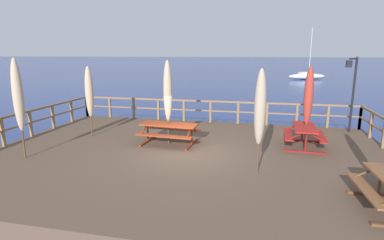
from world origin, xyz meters
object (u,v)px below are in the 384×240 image
patio_umbrella_short_back (260,108)px  patio_umbrella_tall_back_left (89,92)px  picnic_table_back_left (304,132)px  picnic_table_mid_centre (169,129)px  patio_umbrella_tall_front (168,91)px  sailboat_distant (307,76)px  patio_umbrella_short_mid (18,96)px  lamp_post_hooked (352,83)px  patio_umbrella_tall_mid_right (309,96)px

patio_umbrella_short_back → patio_umbrella_tall_back_left: bearing=159.1°
picnic_table_back_left → picnic_table_mid_centre: (-4.89, -0.67, 0.01)m
picnic_table_back_left → patio_umbrella_tall_front: bearing=-172.3°
sailboat_distant → picnic_table_back_left: bearing=-97.6°
patio_umbrella_short_mid → lamp_post_hooked: patio_umbrella_short_mid is taller
picnic_table_back_left → patio_umbrella_tall_mid_right: 1.30m
picnic_table_back_left → patio_umbrella_short_mid: bearing=-160.1°
picnic_table_mid_centre → patio_umbrella_tall_back_left: (-3.42, 0.34, 1.25)m
patio_umbrella_tall_back_left → patio_umbrella_short_mid: 3.03m
patio_umbrella_tall_front → lamp_post_hooked: (7.00, 3.26, 0.14)m
patio_umbrella_tall_mid_right → sailboat_distant: bearing=82.5°
patio_umbrella_short_back → lamp_post_hooked: bearing=56.1°
picnic_table_mid_centre → lamp_post_hooked: size_ratio=0.69×
picnic_table_mid_centre → patio_umbrella_short_mid: bearing=-147.8°
picnic_table_back_left → patio_umbrella_short_back: patio_umbrella_short_back is taller
patio_umbrella_tall_back_left → patio_umbrella_short_back: (6.71, -2.56, 0.07)m
picnic_table_mid_centre → patio_umbrella_tall_mid_right: patio_umbrella_tall_mid_right is taller
lamp_post_hooked → patio_umbrella_tall_back_left: bearing=-164.3°
picnic_table_back_left → sailboat_distant: size_ratio=0.24×
lamp_post_hooked → sailboat_distant: size_ratio=0.41×
patio_umbrella_short_back → sailboat_distant: 43.00m
patio_umbrella_tall_front → patio_umbrella_short_back: 4.00m
patio_umbrella_tall_mid_right → sailboat_distant: size_ratio=0.38×
picnic_table_back_left → patio_umbrella_short_back: (-1.60, -2.89, 1.33)m
picnic_table_mid_centre → patio_umbrella_tall_front: patio_umbrella_tall_front is taller
patio_umbrella_short_mid → patio_umbrella_tall_mid_right: bearing=20.3°
patio_umbrella_tall_front → lamp_post_hooked: lamp_post_hooked is taller
patio_umbrella_tall_front → sailboat_distant: sailboat_distant is taller
picnic_table_back_left → sailboat_distant: (5.28, 39.50, -0.72)m
picnic_table_mid_centre → sailboat_distant: (10.17, 40.17, -0.73)m
patio_umbrella_short_back → lamp_post_hooked: size_ratio=0.93×
picnic_table_mid_centre → patio_umbrella_tall_front: size_ratio=0.71×
picnic_table_back_left → patio_umbrella_short_back: bearing=-119.0°
picnic_table_back_left → patio_umbrella_tall_back_left: 8.41m
picnic_table_back_left → patio_umbrella_short_mid: (-9.01, -3.27, 1.49)m
picnic_table_mid_centre → patio_umbrella_tall_back_left: patio_umbrella_tall_back_left is taller
patio_umbrella_short_mid → sailboat_distant: size_ratio=0.42×
patio_umbrella_tall_back_left → patio_umbrella_tall_front: bearing=-5.7°
patio_umbrella_tall_front → sailboat_distant: bearing=75.8°
patio_umbrella_tall_front → patio_umbrella_tall_back_left: 3.41m
lamp_post_hooked → patio_umbrella_tall_front: bearing=-155.0°
patio_umbrella_short_back → patio_umbrella_short_mid: bearing=-177.1°
patio_umbrella_tall_mid_right → patio_umbrella_short_mid: (-9.06, -3.34, 0.20)m
picnic_table_mid_centre → patio_umbrella_short_back: size_ratio=0.75×
picnic_table_mid_centre → patio_umbrella_tall_front: 1.41m
patio_umbrella_short_mid → patio_umbrella_tall_back_left: bearing=76.6°
sailboat_distant → patio_umbrella_short_back: bearing=-99.2°
lamp_post_hooked → picnic_table_back_left: bearing=-128.7°
picnic_table_mid_centre → patio_umbrella_tall_back_left: size_ratio=0.78×
patio_umbrella_short_back → sailboat_distant: bearing=80.8°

